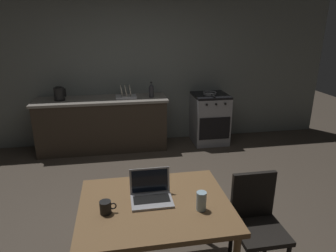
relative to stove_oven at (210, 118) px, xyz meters
name	(u,v)px	position (x,y,z in m)	size (l,w,h in m)	color
ground_plane	(157,222)	(-1.26, -2.18, -0.44)	(12.00, 12.00, 0.00)	#473D33
back_wall	(153,69)	(-0.96, 0.35, 0.85)	(6.40, 0.10, 2.59)	slate
kitchen_counter	(103,124)	(-1.88, 0.00, 0.00)	(2.16, 0.64, 0.88)	#382D23
stove_oven	(210,118)	(0.00, 0.00, 0.00)	(0.60, 0.62, 0.88)	gray
dining_table	(155,211)	(-1.37, -2.94, 0.23)	(1.16, 0.92, 0.74)	brown
chair	(256,219)	(-0.52, -2.96, 0.06)	(0.40, 0.40, 0.88)	black
laptop	(151,194)	(-1.39, -2.88, 0.35)	(0.32, 0.25, 0.23)	#99999E
electric_kettle	(59,94)	(-2.52, 0.00, 0.55)	(0.19, 0.17, 0.22)	black
bottle	(151,90)	(-1.05, -0.05, 0.56)	(0.08, 0.08, 0.26)	#2D2D33
frying_pan	(210,93)	(-0.02, -0.03, 0.47)	(0.23, 0.41, 0.05)	gray
coffee_mug	(106,207)	(-1.74, -3.00, 0.35)	(0.12, 0.08, 0.10)	black
drinking_glass	(201,201)	(-1.04, -3.08, 0.37)	(0.08, 0.08, 0.15)	#99B7C6
dish_rack	(126,95)	(-1.47, 0.00, 0.49)	(0.34, 0.26, 0.21)	silver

